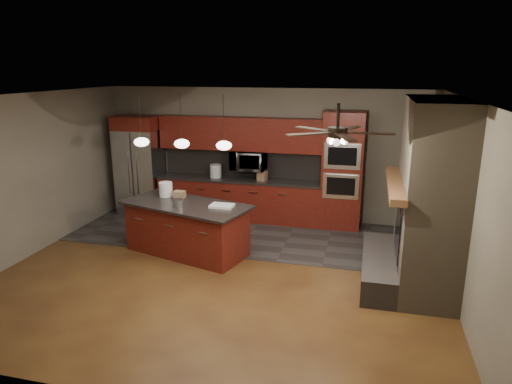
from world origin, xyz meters
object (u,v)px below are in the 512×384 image
(cardboard_box, at_px, (179,194))
(counter_bucket, at_px, (216,171))
(kitchen_island, at_px, (187,228))
(paint_can, at_px, (179,203))
(counter_box, at_px, (262,176))
(refrigerator, at_px, (140,165))
(microwave, at_px, (249,160))
(oven_tower, at_px, (342,171))
(paint_tray, at_px, (222,206))
(white_bucket, at_px, (166,189))

(cardboard_box, relative_size, counter_bucket, 0.72)
(kitchen_island, relative_size, counter_bucket, 8.69)
(paint_can, xyz_separation_m, counter_box, (0.94, 2.20, 0.02))
(refrigerator, relative_size, counter_box, 10.47)
(kitchen_island, relative_size, paint_can, 12.50)
(cardboard_box, distance_m, counter_box, 2.05)
(refrigerator, bearing_deg, microwave, 3.03)
(refrigerator, bearing_deg, oven_tower, 0.95)
(oven_tower, height_order, paint_can, oven_tower)
(paint_can, distance_m, cardboard_box, 0.54)
(counter_box, bearing_deg, microwave, 177.52)
(paint_tray, bearing_deg, refrigerator, 143.16)
(oven_tower, bearing_deg, cardboard_box, -148.03)
(oven_tower, relative_size, microwave, 3.25)
(oven_tower, relative_size, refrigerator, 1.09)
(paint_tray, bearing_deg, white_bucket, 163.49)
(white_bucket, distance_m, counter_box, 2.19)
(white_bucket, height_order, paint_can, white_bucket)
(microwave, distance_m, paint_can, 2.41)
(counter_box, bearing_deg, cardboard_box, -109.12)
(kitchen_island, relative_size, cardboard_box, 12.12)
(refrigerator, relative_size, paint_can, 11.22)
(oven_tower, distance_m, counter_bucket, 2.70)
(oven_tower, distance_m, counter_box, 1.66)
(kitchen_island, height_order, cardboard_box, cardboard_box)
(oven_tower, height_order, kitchen_island, oven_tower)
(microwave, distance_m, cardboard_box, 2.01)
(paint_can, relative_size, cardboard_box, 0.97)
(refrigerator, relative_size, white_bucket, 8.33)
(kitchen_island, height_order, white_bucket, white_bucket)
(white_bucket, relative_size, cardboard_box, 1.31)
(microwave, bearing_deg, paint_tray, -87.34)
(white_bucket, relative_size, paint_can, 1.35)
(refrigerator, bearing_deg, counter_box, 0.64)
(cardboard_box, bearing_deg, kitchen_island, -50.07)
(microwave, relative_size, refrigerator, 0.33)
(white_bucket, distance_m, paint_can, 0.73)
(refrigerator, height_order, paint_can, refrigerator)
(microwave, relative_size, counter_bucket, 2.60)
(oven_tower, bearing_deg, kitchen_island, -141.28)
(white_bucket, distance_m, paint_tray, 1.27)
(white_bucket, relative_size, counter_bucket, 0.94)
(microwave, relative_size, cardboard_box, 3.63)
(cardboard_box, bearing_deg, paint_tray, -19.40)
(microwave, distance_m, kitchen_island, 2.34)
(kitchen_island, bearing_deg, counter_box, 81.93)
(counter_box, bearing_deg, white_bucket, -115.94)
(paint_tray, relative_size, cardboard_box, 1.96)
(microwave, bearing_deg, paint_can, -105.07)
(kitchen_island, distance_m, counter_bucket, 2.14)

